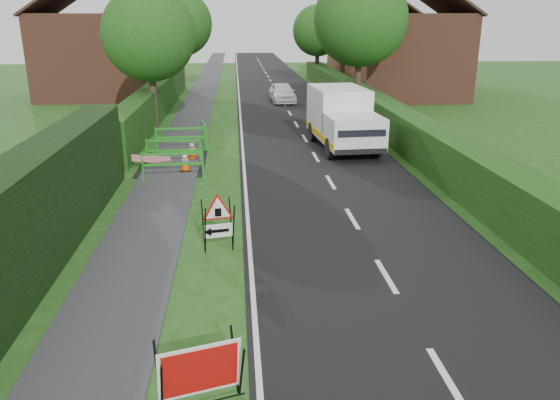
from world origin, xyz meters
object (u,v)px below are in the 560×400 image
triangle_sign (216,219)px  works_van (342,117)px  hatchback_car (282,92)px  red_rect_sign (200,371)px

triangle_sign → works_van: bearing=53.7°
hatchback_car → triangle_sign: bearing=-101.1°
works_van → hatchback_car: 13.40m
red_rect_sign → hatchback_car: size_ratio=0.35×
red_rect_sign → hatchback_car: 29.42m
triangle_sign → works_van: works_van is taller
triangle_sign → hatchback_car: size_ratio=0.33×
hatchback_car → works_van: bearing=-86.7°
red_rect_sign → works_van: 16.68m
red_rect_sign → works_van: works_van is taller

